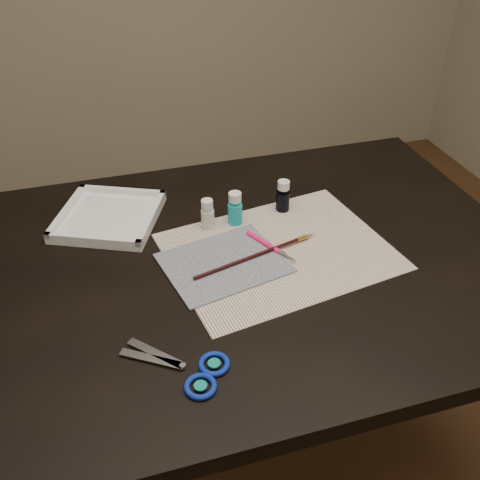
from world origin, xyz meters
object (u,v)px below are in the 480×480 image
object	(u,v)px
canvas	(224,263)
paint_bottle_white	(208,214)
paint_bottle_navy	(283,196)
paper	(279,251)
palette_tray	(109,216)
scissors	(171,366)
paint_bottle_cyan	(235,208)

from	to	relation	value
canvas	paint_bottle_white	world-z (taller)	paint_bottle_white
canvas	paint_bottle_white	size ratio (longest dim) A/B	3.26
canvas	paint_bottle_navy	xyz separation A→B (m)	(0.20, 0.17, 0.04)
paper	paint_bottle_white	world-z (taller)	paint_bottle_white
paper	palette_tray	xyz separation A→B (m)	(-0.35, 0.23, 0.01)
paint_bottle_white	scissors	size ratio (longest dim) A/B	0.36
canvas	scissors	bearing A→B (deg)	-122.76
canvas	scissors	world-z (taller)	scissors
paint_bottle_navy	palette_tray	size ratio (longest dim) A/B	0.36
palette_tray	paint_bottle_white	bearing A→B (deg)	-23.65
paint_bottle_cyan	paint_bottle_navy	size ratio (longest dim) A/B	1.03
canvas	paint_bottle_navy	size ratio (longest dim) A/B	3.06
paint_bottle_white	paint_bottle_cyan	world-z (taller)	paint_bottle_cyan
paper	scissors	bearing A→B (deg)	-138.33
paint_bottle_white	palette_tray	xyz separation A→B (m)	(-0.22, 0.10, -0.02)
paper	canvas	world-z (taller)	canvas
paper	paint_bottle_cyan	xyz separation A→B (m)	(-0.06, 0.14, 0.04)
paint_bottle_white	canvas	bearing A→B (deg)	-90.21
paper	paint_bottle_navy	size ratio (longest dim) A/B	5.87
paper	canvas	bearing A→B (deg)	-176.07
paint_bottle_navy	paint_bottle_white	bearing A→B (deg)	-173.28
palette_tray	canvas	bearing A→B (deg)	-47.50
paint_bottle_cyan	scissors	distance (m)	0.46
paper	paint_bottle_navy	world-z (taller)	paint_bottle_navy
paint_bottle_white	scissors	distance (m)	0.43
paint_bottle_white	palette_tray	size ratio (longest dim) A/B	0.34
canvas	paint_bottle_white	distance (m)	0.15
scissors	paint_bottle_navy	bearing A→B (deg)	-97.67
paper	paint_bottle_white	bearing A→B (deg)	133.95
paint_bottle_white	paper	bearing A→B (deg)	-46.05
paper	scissors	world-z (taller)	scissors
paper	canvas	size ratio (longest dim) A/B	1.92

